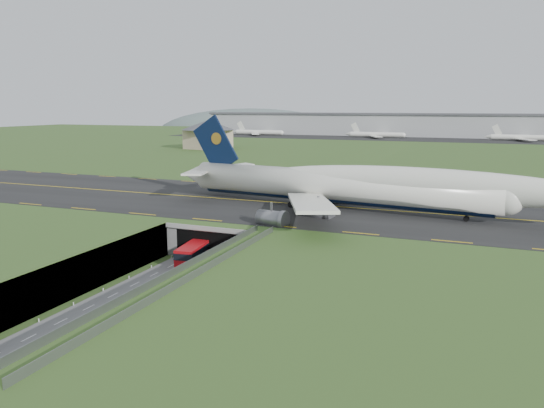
% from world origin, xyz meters
% --- Properties ---
extents(ground, '(900.00, 900.00, 0.00)m').
position_xyz_m(ground, '(0.00, 0.00, 0.00)').
color(ground, '#385722').
rests_on(ground, ground).
extents(airfield_deck, '(800.00, 800.00, 6.00)m').
position_xyz_m(airfield_deck, '(0.00, 0.00, 3.00)').
color(airfield_deck, gray).
rests_on(airfield_deck, ground).
extents(trench_road, '(12.00, 75.00, 0.20)m').
position_xyz_m(trench_road, '(0.00, -7.50, 0.10)').
color(trench_road, slate).
rests_on(trench_road, ground).
extents(taxiway, '(800.00, 44.00, 0.18)m').
position_xyz_m(taxiway, '(0.00, 33.00, 6.09)').
color(taxiway, black).
rests_on(taxiway, airfield_deck).
extents(tunnel_portal, '(17.00, 22.30, 6.00)m').
position_xyz_m(tunnel_portal, '(0.00, 16.71, 3.33)').
color(tunnel_portal, gray).
rests_on(tunnel_portal, ground).
extents(guideway, '(3.00, 53.00, 7.05)m').
position_xyz_m(guideway, '(11.00, -19.11, 5.32)').
color(guideway, '#A8A8A3').
rests_on(guideway, ground).
extents(jumbo_jet, '(87.37, 57.05, 19.03)m').
position_xyz_m(jumbo_jet, '(22.29, 30.26, 11.11)').
color(jumbo_jet, white).
rests_on(jumbo_jet, ground).
extents(shuttle_tram, '(4.34, 8.84, 3.43)m').
position_xyz_m(shuttle_tram, '(-0.60, 4.20, 1.88)').
color(shuttle_tram, '#AF0B11').
rests_on(shuttle_tram, ground).
extents(service_building, '(29.63, 29.63, 13.77)m').
position_xyz_m(service_building, '(-79.93, 155.80, 14.16)').
color(service_building, tan).
rests_on(service_building, ground).
extents(cargo_terminal, '(320.00, 67.00, 15.60)m').
position_xyz_m(cargo_terminal, '(-0.20, 299.41, 13.96)').
color(cargo_terminal, '#B2B2B2').
rests_on(cargo_terminal, ground).
extents(distant_hills, '(700.00, 91.00, 60.00)m').
position_xyz_m(distant_hills, '(64.38, 430.00, -4.00)').
color(distant_hills, slate).
rests_on(distant_hills, ground).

